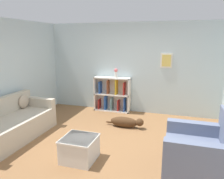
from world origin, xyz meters
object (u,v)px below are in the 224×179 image
(recliner_chair, at_px, (202,152))
(couch, at_px, (10,125))
(coffee_table, at_px, (79,148))
(vase, at_px, (116,72))
(dog, at_px, (126,122))
(bookshelf, at_px, (112,95))

(recliner_chair, bearing_deg, couch, 179.36)
(couch, distance_m, recliner_chair, 3.82)
(coffee_table, xyz_separation_m, vase, (-0.18, 2.83, 0.95))
(coffee_table, bearing_deg, dog, 76.15)
(bookshelf, distance_m, vase, 0.69)
(couch, xyz_separation_m, dog, (2.21, 1.40, -0.18))
(recliner_chair, distance_m, dog, 2.17)
(recliner_chair, xyz_separation_m, dog, (-1.61, 1.44, -0.22))
(vase, bearing_deg, coffee_table, -86.45)
(recliner_chair, bearing_deg, dog, 138.19)
(recliner_chair, bearing_deg, coffee_table, -172.42)
(recliner_chair, height_order, coffee_table, recliner_chair)
(coffee_table, bearing_deg, vase, 93.55)
(couch, distance_m, coffee_table, 1.82)
(couch, distance_m, bookshelf, 2.96)
(coffee_table, bearing_deg, bookshelf, 95.87)
(recliner_chair, xyz_separation_m, vase, (-2.21, 2.56, 0.83))
(dog, bearing_deg, coffee_table, -103.85)
(coffee_table, height_order, dog, coffee_table)
(couch, bearing_deg, recliner_chair, -0.64)
(dog, distance_m, vase, 1.65)
(couch, bearing_deg, vase, 57.34)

